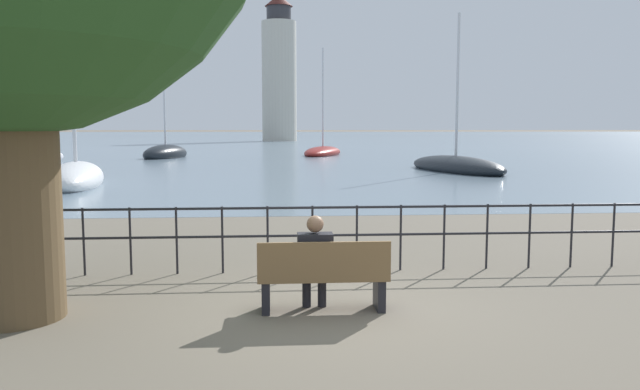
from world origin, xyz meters
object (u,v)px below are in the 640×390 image
(sailboat_0, at_px, (456,166))
(sailboat_1, at_px, (76,177))
(seated_person_left, at_px, (315,258))
(sailboat_3, at_px, (21,158))
(sailboat_5, at_px, (166,154))
(harbor_lighthouse, at_px, (279,74))
(sailboat_2, at_px, (323,152))
(park_bench, at_px, (323,278))

(sailboat_0, relative_size, sailboat_1, 0.75)
(seated_person_left, height_order, sailboat_3, sailboat_3)
(seated_person_left, distance_m, sailboat_5, 40.54)
(seated_person_left, xyz_separation_m, harbor_lighthouse, (0.52, 96.59, 10.37))
(sailboat_1, relative_size, sailboat_2, 1.32)
(sailboat_1, xyz_separation_m, harbor_lighthouse, (8.77, 79.10, 10.69))
(sailboat_5, distance_m, harbor_lighthouse, 58.66)
(sailboat_5, relative_size, harbor_lighthouse, 0.33)
(sailboat_1, bearing_deg, sailboat_0, 10.63)
(park_bench, distance_m, sailboat_2, 43.85)
(sailboat_2, bearing_deg, harbor_lighthouse, 110.34)
(seated_person_left, height_order, sailboat_0, sailboat_0)
(sailboat_2, relative_size, sailboat_3, 1.00)
(sailboat_2, bearing_deg, sailboat_5, -144.56)
(sailboat_2, bearing_deg, sailboat_1, -97.21)
(seated_person_left, relative_size, sailboat_1, 0.10)
(sailboat_0, distance_m, sailboat_1, 18.49)
(sailboat_0, height_order, sailboat_1, sailboat_1)
(sailboat_1, distance_m, sailboat_2, 28.69)
(sailboat_2, xyz_separation_m, harbor_lighthouse, (-3.02, 52.95, 10.79))
(seated_person_left, distance_m, sailboat_3, 37.04)
(sailboat_2, distance_m, sailboat_3, 22.57)
(park_bench, relative_size, harbor_lighthouse, 0.07)
(seated_person_left, distance_m, sailboat_2, 43.79)
(sailboat_5, bearing_deg, seated_person_left, -61.31)
(park_bench, bearing_deg, sailboat_3, 116.47)
(park_bench, distance_m, sailboat_0, 25.87)
(sailboat_0, xyz_separation_m, sailboat_1, (-17.22, -6.74, 0.08))
(park_bench, height_order, sailboat_0, sailboat_0)
(sailboat_1, bearing_deg, seated_person_left, -75.49)
(sailboat_2, relative_size, sailboat_5, 1.16)
(sailboat_3, relative_size, harbor_lighthouse, 0.38)
(sailboat_1, xyz_separation_m, sailboat_5, (-0.28, 22.14, -0.02))
(sailboat_2, xyz_separation_m, sailboat_3, (-20.00, -10.47, 0.08))
(sailboat_0, bearing_deg, sailboat_3, 148.06)
(park_bench, distance_m, sailboat_1, 19.45)
(sailboat_0, bearing_deg, seated_person_left, -122.84)
(seated_person_left, bearing_deg, park_bench, -37.54)
(seated_person_left, distance_m, harbor_lighthouse, 97.15)
(park_bench, height_order, sailboat_1, sailboat_1)
(sailboat_0, distance_m, harbor_lighthouse, 73.64)
(park_bench, height_order, sailboat_3, sailboat_3)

